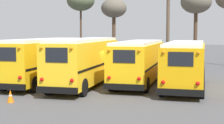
# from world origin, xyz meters

# --- Properties ---
(ground_plane) EXTENTS (160.00, 160.00, 0.00)m
(ground_plane) POSITION_xyz_m (0.00, 0.00, 0.00)
(ground_plane) COLOR #4C4C4F
(school_bus_0) EXTENTS (2.67, 10.26, 3.29)m
(school_bus_0) POSITION_xyz_m (-5.09, -0.61, 1.79)
(school_bus_0) COLOR yellow
(school_bus_0) RESTS_ON ground
(school_bus_1) EXTENTS (2.79, 10.12, 3.34)m
(school_bus_1) POSITION_xyz_m (-1.70, -1.14, 1.82)
(school_bus_1) COLOR yellow
(school_bus_1) RESTS_ON ground
(school_bus_2) EXTENTS (2.68, 9.94, 3.13)m
(school_bus_2) POSITION_xyz_m (1.70, 1.06, 1.70)
(school_bus_2) COLOR yellow
(school_bus_2) RESTS_ON ground
(school_bus_3) EXTENTS (2.66, 9.88, 3.12)m
(school_bus_3) POSITION_xyz_m (5.09, 0.07, 1.70)
(school_bus_3) COLOR #E5A00C
(school_bus_3) RESTS_ON ground
(utility_pole) EXTENTS (1.80, 0.33, 8.68)m
(utility_pole) POSITION_xyz_m (2.80, 9.73, 4.46)
(utility_pole) COLOR brown
(utility_pole) RESTS_ON ground
(bare_tree_0) EXTENTS (3.35, 3.35, 8.30)m
(bare_tree_0) POSITION_xyz_m (5.17, 15.41, 6.90)
(bare_tree_0) COLOR #473323
(bare_tree_0) RESTS_ON ground
(bare_tree_1) EXTENTS (3.15, 3.15, 7.89)m
(bare_tree_1) POSITION_xyz_m (-4.74, 17.59, 6.53)
(bare_tree_1) COLOR #473323
(bare_tree_1) RESTS_ON ground
(bare_tree_2) EXTENTS (3.46, 3.46, 8.97)m
(bare_tree_2) POSITION_xyz_m (-8.83, 16.93, 7.62)
(bare_tree_2) COLOR #473323
(bare_tree_2) RESTS_ON ground
(traffic_cone) EXTENTS (0.36, 0.36, 0.69)m
(traffic_cone) POSITION_xyz_m (-3.66, -7.39, 0.35)
(traffic_cone) COLOR orange
(traffic_cone) RESTS_ON ground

